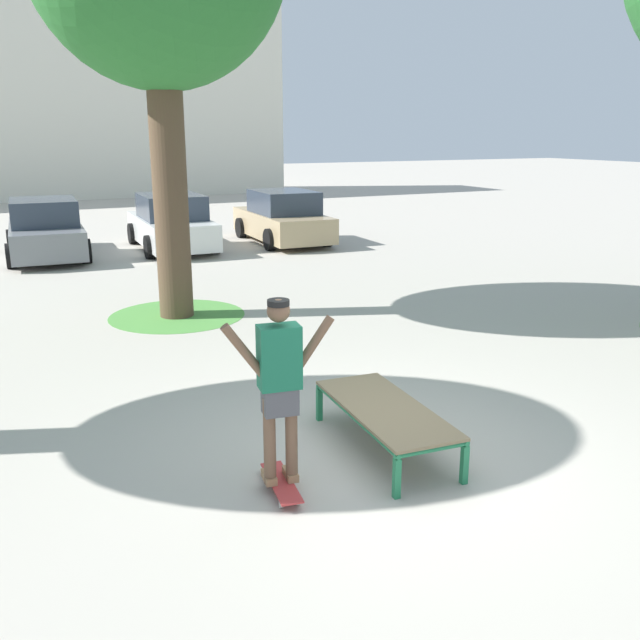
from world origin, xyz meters
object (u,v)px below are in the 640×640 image
Objects in this scene: skater at (280,379)px; car_tan at (283,218)px; car_white at (171,224)px; skate_box at (385,411)px; car_grey at (46,231)px; skateboard at (281,483)px.

skater is 14.58m from car_tan.
skate_box is at bearing -95.25° from car_white.
skater is at bearing -86.98° from car_grey.
skater is 0.40× the size of car_grey.
skate_box is 1.48m from skater.
skate_box is at bearing -81.47° from car_grey.
skater is at bearing -165.71° from skate_box.
car_grey reaches higher than skateboard.
skateboard is at bearing -100.43° from car_white.
skateboard is at bearing -98.29° from skater.
car_grey and car_white have the same top height.
skateboard is 0.19× the size of car_grey.
car_white reaches higher than skate_box.
skateboard is 0.48× the size of skater.
car_grey is at bearing 177.91° from car_white.
car_grey is (-2.01, 13.39, 0.28)m from skate_box.
skateboard is 14.59m from car_tan.
skater reaches higher than skateboard.
car_grey is at bearing 93.02° from skateboard.
skate_box reaches higher than skateboard.
skateboard is at bearing -165.64° from skate_box.
skater is at bearing -100.43° from car_white.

